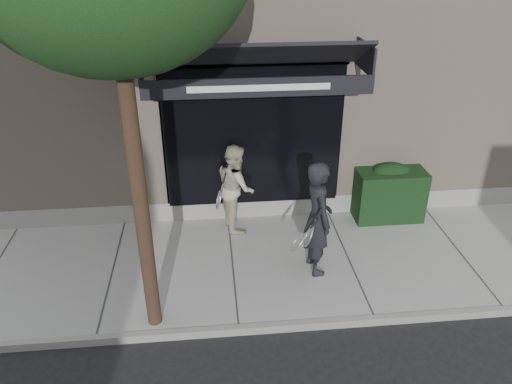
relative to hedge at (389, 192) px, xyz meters
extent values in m
plane|color=black|center=(-1.10, -1.25, -0.66)|extent=(80.00, 80.00, 0.00)
cube|color=#A2A29D|center=(-1.10, -1.25, -0.60)|extent=(20.00, 3.00, 0.12)
cube|color=gray|center=(-1.10, -2.80, -0.59)|extent=(20.00, 0.10, 0.14)
cube|color=#BEA891|center=(-1.10, 3.75, 2.09)|extent=(14.00, 7.00, 5.50)
cube|color=gray|center=(-1.10, 0.45, -0.41)|extent=(14.02, 0.42, 0.50)
cube|color=black|center=(-2.60, 0.30, 1.14)|extent=(3.20, 0.30, 2.60)
cube|color=gray|center=(-4.20, 0.45, 1.14)|extent=(0.08, 0.40, 2.60)
cube|color=gray|center=(-1.00, 0.45, 1.14)|extent=(0.08, 0.40, 2.60)
cube|color=gray|center=(-2.60, 0.45, 2.48)|extent=(3.36, 0.40, 0.12)
cube|color=black|center=(-2.60, -0.25, 2.74)|extent=(3.60, 1.03, 0.55)
cube|color=black|center=(-2.60, -0.75, 2.35)|extent=(3.60, 0.05, 0.30)
cube|color=white|center=(-2.60, -0.78, 2.35)|extent=(2.20, 0.01, 0.10)
cube|color=black|center=(-4.38, -0.25, 2.66)|extent=(0.04, 1.00, 0.45)
cube|color=black|center=(-0.82, -0.25, 2.66)|extent=(0.04, 1.00, 0.45)
cube|color=black|center=(0.00, 0.00, -0.04)|extent=(1.30, 0.70, 1.00)
ellipsoid|color=black|center=(0.00, 0.00, 0.46)|extent=(0.71, 0.38, 0.27)
cylinder|color=black|center=(-4.30, -2.55, 1.74)|extent=(0.20, 0.20, 4.80)
imported|color=black|center=(-1.74, -1.53, 0.43)|extent=(0.55, 0.76, 1.94)
torus|color=silver|center=(-1.93, -1.82, 0.30)|extent=(0.16, 0.32, 0.29)
cylinder|color=silver|center=(-1.93, -1.82, 0.30)|extent=(0.13, 0.28, 0.26)
cylinder|color=silver|center=(-1.93, -1.82, 0.30)|extent=(0.18, 0.04, 0.08)
cylinder|color=black|center=(-1.93, -1.82, 0.30)|extent=(0.20, 0.06, 0.10)
torus|color=silver|center=(-2.12, -1.93, 0.27)|extent=(0.24, 0.33, 0.27)
cylinder|color=silver|center=(-2.12, -1.93, 0.27)|extent=(0.20, 0.29, 0.23)
cylinder|color=silver|center=(-2.12, -1.93, 0.27)|extent=(0.16, 0.05, 0.12)
cylinder|color=black|center=(-2.12, -1.93, 0.27)|extent=(0.19, 0.07, 0.14)
imported|color=beige|center=(-2.95, -0.05, 0.29)|extent=(0.77, 0.91, 1.66)
torus|color=silver|center=(-3.27, -0.42, 0.25)|extent=(0.12, 0.31, 0.30)
cylinder|color=silver|center=(-3.27, -0.42, 0.25)|extent=(0.09, 0.27, 0.26)
cylinder|color=silver|center=(-3.27, -0.42, 0.25)|extent=(0.18, 0.03, 0.07)
cylinder|color=black|center=(-3.27, -0.42, 0.25)|extent=(0.20, 0.04, 0.08)
camera|label=1|loc=(-3.39, -8.17, 4.53)|focal=35.00mm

